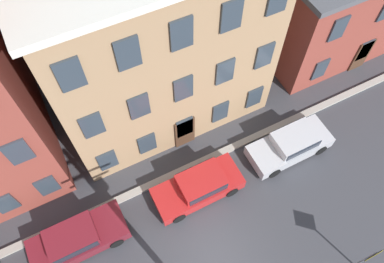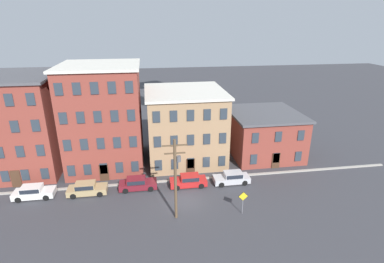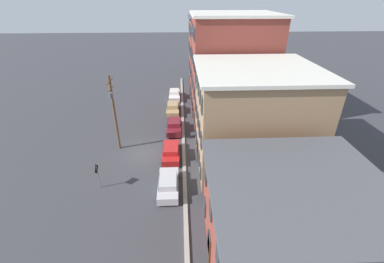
% 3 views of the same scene
% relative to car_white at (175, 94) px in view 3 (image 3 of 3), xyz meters
% --- Properties ---
extents(ground_plane, '(200.00, 200.00, 0.00)m').
position_rel_car_white_xyz_m(ground_plane, '(16.85, -3.25, -0.75)').
color(ground_plane, '#38383D').
extents(kerb_strip, '(56.00, 0.36, 0.16)m').
position_rel_car_white_xyz_m(kerb_strip, '(16.85, 1.25, -0.67)').
color(kerb_strip, '#9E998E').
rests_on(kerb_strip, ground_plane).
extents(apartment_corner, '(9.38, 12.05, 12.54)m').
position_rel_car_white_xyz_m(apartment_corner, '(-2.75, 8.51, 5.54)').
color(apartment_corner, brown).
rests_on(apartment_corner, ground_plane).
extents(apartment_midblock, '(10.04, 10.56, 13.69)m').
position_rel_car_white_xyz_m(apartment_midblock, '(7.45, 7.77, 6.11)').
color(apartment_midblock, brown).
rests_on(apartment_midblock, ground_plane).
extents(apartment_far, '(10.79, 11.19, 9.93)m').
position_rel_car_white_xyz_m(apartment_far, '(18.30, 8.08, 4.23)').
color(apartment_far, '#9E7A56').
rests_on(apartment_far, ground_plane).
extents(apartment_annex, '(9.95, 10.43, 6.39)m').
position_rel_car_white_xyz_m(apartment_annex, '(29.91, 7.70, 2.46)').
color(apartment_annex, brown).
rests_on(apartment_annex, ground_plane).
extents(car_white, '(4.40, 1.92, 1.43)m').
position_rel_car_white_xyz_m(car_white, '(0.00, 0.00, 0.00)').
color(car_white, silver).
rests_on(car_white, ground_plane).
extents(car_tan, '(4.40, 1.92, 1.43)m').
position_rel_car_white_xyz_m(car_tan, '(5.82, -0.17, 0.00)').
color(car_tan, tan).
rests_on(car_tan, ground_plane).
extents(car_maroon, '(4.40, 1.92, 1.43)m').
position_rel_car_white_xyz_m(car_maroon, '(11.55, 0.12, 0.00)').
color(car_maroon, maroon).
rests_on(car_maroon, ground_plane).
extents(car_red, '(4.40, 1.92, 1.43)m').
position_rel_car_white_xyz_m(car_red, '(17.66, -0.13, 0.00)').
color(car_red, '#B21E1E').
rests_on(car_red, ground_plane).
extents(car_silver, '(4.40, 1.92, 1.43)m').
position_rel_car_white_xyz_m(car_silver, '(23.01, -0.23, 0.00)').
color(car_silver, '#B7B7BC').
rests_on(car_silver, ground_plane).
extents(caution_sign, '(1.04, 0.08, 2.61)m').
position_rel_car_white_xyz_m(caution_sign, '(22.33, -6.51, 1.00)').
color(caution_sign, slate).
rests_on(caution_sign, ground_plane).
extents(utility_pole, '(2.40, 0.44, 8.56)m').
position_rel_car_white_xyz_m(utility_pole, '(15.56, -6.10, 4.07)').
color(utility_pole, brown).
rests_on(utility_pole, ground_plane).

